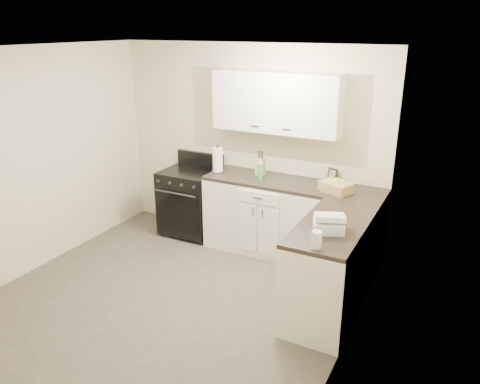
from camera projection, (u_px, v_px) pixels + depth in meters
The scene contains 20 objects.
floor at pixel (172, 299), 4.88m from camera, with size 3.60×3.60×0.00m, color #473F38.
ceiling at pixel (158, 49), 4.03m from camera, with size 3.60×3.60×0.00m, color white.
wall_back at pixel (249, 145), 5.96m from camera, with size 3.60×3.60×0.00m, color beige.
wall_right at pixel (353, 220), 3.68m from camera, with size 3.60×3.60×0.00m, color beige.
wall_left at pixel (34, 162), 5.24m from camera, with size 3.60×3.60×0.00m, color beige.
base_cabinets_back at pixel (269, 217), 5.80m from camera, with size 1.55×0.60×0.90m, color white.
base_cabinets_right at pixel (339, 257), 4.79m from camera, with size 0.60×1.90×0.90m, color white.
countertop_back at pixel (269, 181), 5.64m from camera, with size 1.55×0.60×0.04m, color black.
countertop_right at pixel (342, 215), 4.63m from camera, with size 0.60×1.90×0.04m, color black.
upper_cabinets at pixel (276, 102), 5.45m from camera, with size 1.55×0.30×0.70m, color white.
stove at pixel (190, 201), 6.27m from camera, with size 0.70×0.60×0.85m, color black.
knife_block at pixel (260, 167), 5.73m from camera, with size 0.10×0.09×0.22m, color tan.
paper_towel at pixel (218, 160), 5.85m from camera, with size 0.13×0.13×0.31m, color white.
soap_bottle at pixel (261, 172), 5.59m from camera, with size 0.07×0.07×0.20m, color green.
picture_frame at pixel (332, 175), 5.52m from camera, with size 0.13×0.02×0.16m, color black.
wicker_basket at pixel (336, 187), 5.19m from camera, with size 0.34×0.22×0.11m, color #A7804F.
countertop_grill at pixel (329, 226), 4.22m from camera, with size 0.27×0.25×0.10m, color white.
glass_jar at pixel (317, 240), 3.88m from camera, with size 0.09×0.09×0.15m, color silver.
oven_mitt_near at pixel (294, 268), 4.56m from camera, with size 0.02×0.15×0.26m, color black.
oven_mitt_far at pixel (299, 260), 4.69m from camera, with size 0.02×0.17×0.30m, color black.
Camera 1 is at (2.57, -3.42, 2.70)m, focal length 35.00 mm.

